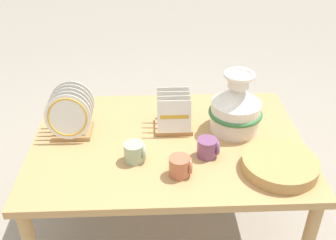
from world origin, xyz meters
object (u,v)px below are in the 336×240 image
at_px(dish_rack_square_plates, 174,117).
at_px(wicker_charger_stack, 280,165).
at_px(mug_terracotta_glaze, 180,166).
at_px(ceramic_vase, 236,107).
at_px(mug_sage_glaze, 135,152).
at_px(mug_plum_glaze, 208,148).
at_px(dish_rack_round_plates, 71,116).

relative_size(dish_rack_square_plates, wicker_charger_stack, 0.57).
distance_m(dish_rack_square_plates, mug_terracotta_glaze, 0.36).
xyz_separation_m(ceramic_vase, mug_sage_glaze, (-0.47, -0.23, -0.08)).
bearing_deg(wicker_charger_stack, mug_plum_glaze, 159.08).
bearing_deg(dish_rack_square_plates, ceramic_vase, -4.70).
xyz_separation_m(mug_sage_glaze, mug_plum_glaze, (0.32, 0.02, 0.00)).
relative_size(wicker_charger_stack, mug_sage_glaze, 3.33).
height_order(dish_rack_round_plates, mug_sage_glaze, dish_rack_round_plates).
bearing_deg(mug_sage_glaze, ceramic_vase, 25.73).
relative_size(mug_sage_glaze, mug_plum_glaze, 1.00).
distance_m(ceramic_vase, dish_rack_round_plates, 0.78).
relative_size(ceramic_vase, dish_rack_square_plates, 1.68).
xyz_separation_m(dish_rack_round_plates, mug_sage_glaze, (0.30, -0.22, -0.06)).
bearing_deg(mug_plum_glaze, mug_terracotta_glaze, -136.26).
relative_size(ceramic_vase, wicker_charger_stack, 0.95).
height_order(ceramic_vase, dish_rack_square_plates, ceramic_vase).
relative_size(dish_rack_square_plates, mug_terracotta_glaze, 1.89).
distance_m(ceramic_vase, mug_plum_glaze, 0.27).
bearing_deg(dish_rack_round_plates, mug_terracotta_glaze, -33.13).
bearing_deg(dish_rack_square_plates, mug_sage_glaze, -125.40).
xyz_separation_m(dish_rack_round_plates, mug_plum_glaze, (0.62, -0.20, -0.06)).
xyz_separation_m(wicker_charger_stack, mug_sage_glaze, (-0.61, 0.09, 0.02)).
xyz_separation_m(dish_rack_square_plates, mug_plum_glaze, (0.14, -0.23, -0.02)).
xyz_separation_m(wicker_charger_stack, mug_plum_glaze, (-0.29, 0.11, 0.02)).
distance_m(dish_rack_round_plates, mug_sage_glaze, 0.38).
relative_size(ceramic_vase, mug_terracotta_glaze, 3.18).
bearing_deg(mug_terracotta_glaze, mug_sage_glaze, 151.04).
bearing_deg(ceramic_vase, dish_rack_round_plates, -179.25).
height_order(dish_rack_round_plates, wicker_charger_stack, dish_rack_round_plates).
bearing_deg(ceramic_vase, mug_plum_glaze, -126.60).
xyz_separation_m(dish_rack_round_plates, dish_rack_square_plates, (0.48, 0.03, -0.04)).
bearing_deg(mug_terracotta_glaze, ceramic_vase, 49.47).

